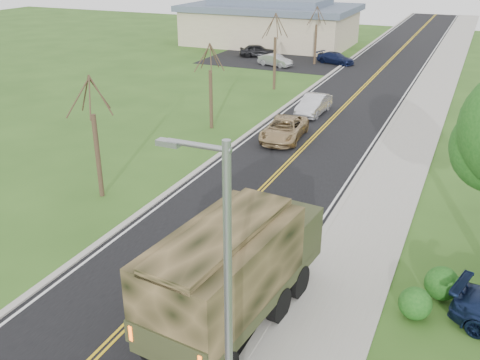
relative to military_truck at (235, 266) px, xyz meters
The scene contains 16 objects.
road 36.44m from the military_truck, 95.01° to the left, with size 8.00×120.00×0.01m, color black.
curb_right 36.31m from the military_truck, 88.46° to the left, with size 0.30×120.00×0.12m, color #9E998E.
sidewalk_right 36.40m from the military_truck, 85.70° to the left, with size 3.20×120.00×0.10m, color #9E998E.
curb_left 37.03m from the military_truck, 101.43° to the left, with size 0.30×120.00×0.10m, color #9E998E.
street_light 5.11m from the military_truck, 67.98° to the right, with size 1.65×0.22×8.00m.
bare_tree_a 11.94m from the military_truck, 148.50° to the left, with size 1.93×2.26×6.08m.
bare_tree_b 20.89m from the military_truck, 119.17° to the left, with size 1.83×2.14×5.73m.
bare_tree_c 31.91m from the military_truck, 108.60° to the left, with size 2.04×2.39×6.42m.
bare_tree_d 43.45m from the military_truck, 103.55° to the left, with size 1.88×2.20×5.91m.
commercial_building 55.61m from the military_truck, 110.15° to the left, with size 25.50×21.50×5.65m.
military_truck is the anchor object (origin of this frame).
suv_champagne 18.74m from the military_truck, 104.99° to the left, with size 2.30×4.99×1.39m, color #A2875B.
sedan_silver 24.82m from the military_truck, 101.13° to the left, with size 1.52×4.35×1.43m, color silver.
lot_car_dark 46.88m from the military_truck, 111.60° to the left, with size 1.66×4.12×1.40m, color black.
lot_car_silver 41.85m from the military_truck, 108.99° to the left, with size 1.29×3.71×1.22m, color #A5A5A9.
lot_car_navy 44.11m from the military_truck, 100.69° to the left, with size 1.68×4.13×1.20m, color #0E1635.
Camera 1 is at (9.20, -9.18, 11.37)m, focal length 40.00 mm.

